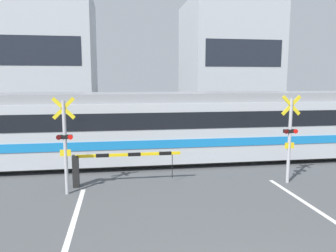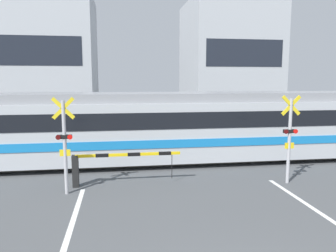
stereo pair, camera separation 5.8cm
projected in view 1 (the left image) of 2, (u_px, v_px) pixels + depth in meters
The scene contains 10 objects.
rail_track_near at pixel (169, 165), 13.45m from camera, with size 50.00×0.10×0.08m.
rail_track_far at pixel (164, 157), 14.85m from camera, with size 50.00×0.10×0.08m.
commuter_train at pixel (127, 126), 13.68m from camera, with size 21.71×2.92×2.96m.
crossing_barrier_near at pixel (104, 163), 10.79m from camera, with size 3.58×0.20×1.08m.
crossing_barrier_far at pixel (207, 132), 17.19m from camera, with size 3.58×0.20×1.08m.
crossing_signal_left at pixel (65, 141), 9.90m from camera, with size 0.68×0.15×3.00m.
crossing_signal_right at pixel (290, 135), 11.01m from camera, with size 0.68×0.15×3.00m.
pedestrian at pixel (128, 123), 19.69m from camera, with size 0.38×0.22×1.60m.
building_left_of_street at pixel (45, 61), 25.69m from camera, with size 7.63×7.56×9.94m.
building_right_of_street at pixel (227, 62), 27.98m from camera, with size 7.04×7.56×9.97m.
Camera 1 is at (-2.08, -3.45, 3.49)m, focal length 35.00 mm.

